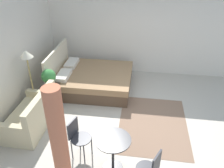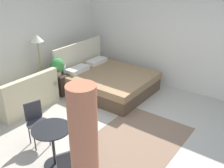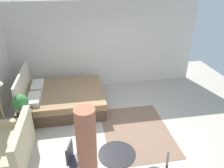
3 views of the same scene
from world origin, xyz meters
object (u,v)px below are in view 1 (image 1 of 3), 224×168
at_px(nightstand, 53,93).
at_px(vase, 53,79).
at_px(floor_lamp, 28,62).
at_px(cafe_chair_near_couch, 78,135).
at_px(bed, 91,79).
at_px(balcony_table, 113,149).
at_px(couch, 32,116).
at_px(cafe_chair_near_window, 151,168).
at_px(potted_plant, 49,77).

relative_size(nightstand, vase, 2.73).
height_order(floor_lamp, cafe_chair_near_couch, floor_lamp).
bearing_deg(vase, bed, -50.25).
height_order(vase, balcony_table, balcony_table).
relative_size(vase, floor_lamp, 0.12).
relative_size(bed, cafe_chair_near_couch, 2.59).
distance_m(couch, vase, 1.25).
xyz_separation_m(nightstand, cafe_chair_near_window, (-2.37, -2.60, 0.26)).
bearing_deg(vase, floor_lamp, 143.01).
height_order(floor_lamp, cafe_chair_near_window, floor_lamp).
distance_m(bed, couch, 2.16).
xyz_separation_m(balcony_table, cafe_chair_near_couch, (0.23, 0.73, 0.01)).
height_order(bed, nightstand, bed).
bearing_deg(bed, floor_lamp, 134.31).
bearing_deg(cafe_chair_near_window, cafe_chair_near_couch, 67.67).
xyz_separation_m(nightstand, cafe_chair_near_couch, (-1.79, -1.19, 0.26)).
distance_m(potted_plant, balcony_table, 2.74).
height_order(couch, balcony_table, couch).
height_order(bed, potted_plant, bed).
bearing_deg(balcony_table, potted_plant, 45.22).
xyz_separation_m(bed, balcony_table, (-2.87, -1.05, 0.23)).
xyz_separation_m(floor_lamp, cafe_chair_near_window, (-2.01, -2.97, -0.79)).
height_order(vase, floor_lamp, floor_lamp).
relative_size(couch, cafe_chair_near_couch, 1.72).
distance_m(couch, cafe_chair_near_couch, 1.50).
distance_m(bed, potted_plant, 1.41).
distance_m(floor_lamp, cafe_chair_near_couch, 2.26).
xyz_separation_m(nightstand, floor_lamp, (-0.36, 0.36, 1.06)).
bearing_deg(potted_plant, bed, -43.08).
relative_size(potted_plant, vase, 2.40).
xyz_separation_m(bed, cafe_chair_near_window, (-3.22, -1.73, 0.24)).
bearing_deg(bed, couch, 153.09).
bearing_deg(cafe_chair_near_window, potted_plant, 49.12).
bearing_deg(vase, cafe_chair_near_window, -133.64).
distance_m(potted_plant, cafe_chair_near_couch, 2.09).
bearing_deg(floor_lamp, cafe_chair_near_window, -124.08).
xyz_separation_m(vase, cafe_chair_near_window, (-2.49, -2.61, -0.11)).
bearing_deg(cafe_chair_near_couch, vase, 32.09).
relative_size(potted_plant, balcony_table, 0.64).
xyz_separation_m(couch, cafe_chair_near_couch, (-0.71, -1.30, 0.24)).
bearing_deg(potted_plant, floor_lamp, 126.48).
height_order(nightstand, balcony_table, balcony_table).
xyz_separation_m(balcony_table, cafe_chair_near_window, (-0.35, -0.68, 0.01)).
distance_m(nightstand, potted_plant, 0.56).
bearing_deg(couch, cafe_chair_near_couch, -118.70).
xyz_separation_m(potted_plant, floor_lamp, (-0.26, 0.35, 0.51)).
relative_size(balcony_table, cafe_chair_near_window, 0.84).
relative_size(bed, couch, 1.50).
xyz_separation_m(couch, cafe_chair_near_window, (-1.29, -2.71, 0.24)).
distance_m(bed, floor_lamp, 2.02).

